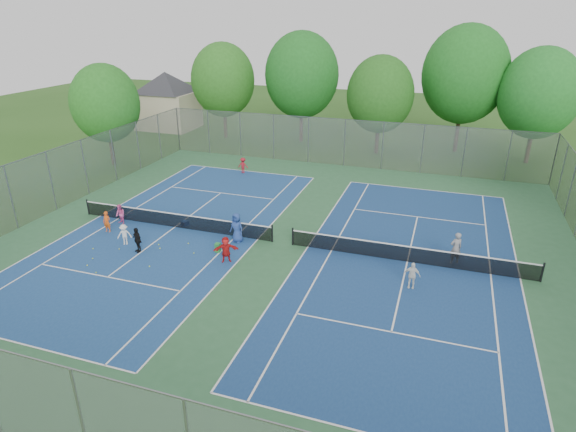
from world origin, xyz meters
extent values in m
plane|color=#275019|center=(0.00, 0.00, 0.00)|extent=(120.00, 120.00, 0.00)
cube|color=#2C5D38|center=(0.00, 0.00, 0.01)|extent=(32.00, 32.00, 0.01)
cube|color=navy|center=(-7.00, 0.00, 0.02)|extent=(10.97, 23.77, 0.01)
cube|color=navy|center=(7.00, 0.00, 0.02)|extent=(10.97, 23.77, 0.01)
cube|color=black|center=(-7.00, 0.00, 0.46)|extent=(12.87, 0.10, 0.91)
cube|color=black|center=(7.00, 0.00, 0.46)|extent=(12.87, 0.10, 0.91)
cube|color=gray|center=(0.00, 16.00, 2.00)|extent=(32.00, 0.10, 4.00)
cube|color=gray|center=(0.00, -16.00, 2.00)|extent=(32.00, 0.10, 4.00)
cube|color=gray|center=(-16.00, 0.00, 2.00)|extent=(0.10, 32.00, 4.00)
cube|color=#B7A88C|center=(-22.00, 24.00, 2.00)|extent=(6.00, 5.00, 4.00)
pyramid|color=#2D2D33|center=(-22.00, 24.00, 6.20)|extent=(11.03, 11.03, 2.20)
cylinder|color=#443326|center=(-14.00, 22.00, 1.75)|extent=(0.36, 0.36, 3.50)
ellipsoid|color=#28631C|center=(-14.00, 22.00, 5.90)|extent=(6.40, 6.40, 7.36)
cylinder|color=#443326|center=(-6.00, 23.00, 1.93)|extent=(0.36, 0.36, 3.85)
ellipsoid|color=#1B5D1C|center=(-6.00, 23.00, 6.55)|extent=(7.20, 7.20, 8.28)
cylinder|color=#443326|center=(2.00, 21.00, 1.57)|extent=(0.36, 0.36, 3.15)
ellipsoid|color=#235A1A|center=(2.00, 21.00, 5.40)|extent=(6.00, 6.00, 6.90)
cylinder|color=#443326|center=(9.00, 24.00, 2.10)|extent=(0.36, 0.36, 4.20)
ellipsoid|color=#1C611D|center=(9.00, 24.00, 7.05)|extent=(7.60, 7.60, 8.74)
cylinder|color=#443326|center=(15.00, 22.00, 1.75)|extent=(0.36, 0.36, 3.50)
ellipsoid|color=#1E6922|center=(15.00, 22.00, 5.97)|extent=(6.60, 6.60, 7.59)
cylinder|color=#443326|center=(-19.00, 10.00, 1.57)|extent=(0.36, 0.36, 3.15)
ellipsoid|color=#22651D|center=(-19.00, 10.00, 5.25)|extent=(5.60, 5.60, 6.44)
cube|color=blue|center=(-6.54, 0.41, 0.16)|extent=(0.47, 0.47, 0.31)
cube|color=green|center=(-3.01, -2.15, 0.27)|extent=(0.28, 0.28, 0.53)
imported|color=#E85515|center=(-10.45, -1.86, 0.65)|extent=(0.49, 0.34, 1.30)
imported|color=#EB5BA0|center=(-10.43, -0.60, 0.64)|extent=(0.76, 0.69, 1.28)
imported|color=silver|center=(-8.42, -2.96, 0.61)|extent=(0.91, 0.77, 1.23)
imported|color=black|center=(-7.19, -3.50, 0.72)|extent=(0.91, 0.70, 1.44)
imported|color=navy|center=(-2.54, -0.60, 0.87)|extent=(0.96, 0.75, 1.75)
imported|color=red|center=(-2.10, -2.99, 0.71)|extent=(1.37, 0.99, 1.43)
imported|color=maroon|center=(-7.36, 11.33, 0.65)|extent=(0.85, 0.51, 1.30)
imported|color=gray|center=(9.32, 0.67, 0.88)|extent=(0.76, 0.68, 1.76)
imported|color=white|center=(7.40, -2.56, 0.67)|extent=(0.80, 0.34, 1.35)
sphere|color=#CBDC33|center=(-5.04, -1.81, 0.03)|extent=(0.07, 0.07, 0.07)
sphere|color=#A3C42D|center=(-7.80, -6.26, 0.03)|extent=(0.07, 0.07, 0.07)
sphere|color=#A8C62E|center=(-4.16, -2.78, 0.03)|extent=(0.07, 0.07, 0.07)
sphere|color=#B1C62E|center=(-9.68, -1.25, 0.03)|extent=(0.07, 0.07, 0.07)
sphere|color=gold|center=(-8.33, -3.67, 0.03)|extent=(0.07, 0.07, 0.07)
sphere|color=#DFF138|center=(-8.74, -5.78, 0.03)|extent=(0.07, 0.07, 0.07)
sphere|color=#CDE936|center=(-8.98, -5.06, 0.03)|extent=(0.07, 0.07, 0.07)
sphere|color=#E6F438|center=(-6.23, -2.88, 0.03)|extent=(0.07, 0.07, 0.07)
sphere|color=#D1F338|center=(-5.61, -4.84, 0.03)|extent=(0.07, 0.07, 0.07)
sphere|color=#B4D832|center=(-9.76, -4.09, 0.03)|extent=(0.07, 0.07, 0.07)
sphere|color=#D5F338|center=(-6.56, -2.48, 0.03)|extent=(0.07, 0.07, 0.07)
camera|label=1|loc=(8.18, -23.29, 12.16)|focal=30.00mm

